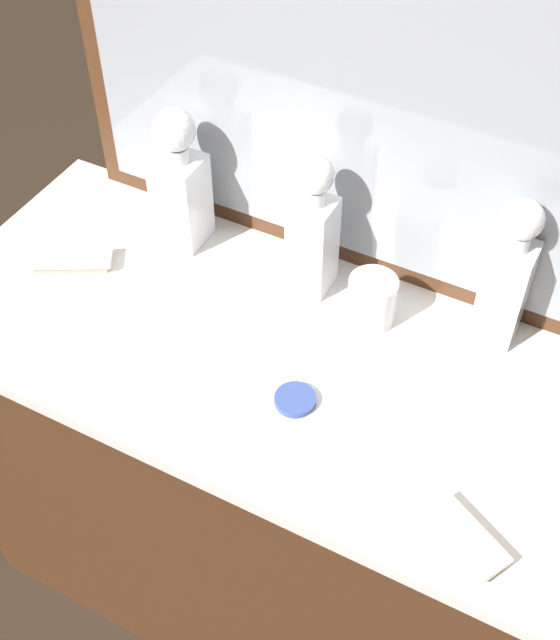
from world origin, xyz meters
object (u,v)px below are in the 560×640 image
(silver_brush_left, at_px, (72,260))
(crystal_decanter_center, at_px, (181,190))
(silver_brush_right, at_px, (465,538))
(porcelain_dish, at_px, (295,400))
(crystal_decanter_left, at_px, (506,284))
(crystal_tumbler_far_right, at_px, (372,302))
(crystal_decanter_rear, at_px, (313,238))

(silver_brush_left, bearing_deg, crystal_decanter_center, 48.29)
(silver_brush_right, distance_m, porcelain_dish, 0.36)
(crystal_decanter_center, xyz_separation_m, crystal_decanter_left, (0.64, 0.04, 0.00))
(silver_brush_left, height_order, silver_brush_right, same)
(crystal_decanter_left, relative_size, crystal_tumbler_far_right, 3.12)
(crystal_decanter_center, relative_size, crystal_tumbler_far_right, 3.10)
(crystal_decanter_center, height_order, crystal_decanter_rear, crystal_decanter_center)
(crystal_decanter_center, distance_m, silver_brush_left, 0.25)
(crystal_decanter_center, xyz_separation_m, crystal_decanter_rear, (0.29, -0.00, -0.00))
(crystal_decanter_center, height_order, silver_brush_left, crystal_decanter_center)
(crystal_decanter_rear, height_order, porcelain_dish, crystal_decanter_rear)
(crystal_decanter_center, height_order, crystal_decanter_left, crystal_decanter_left)
(silver_brush_left, bearing_deg, crystal_decanter_left, 15.00)
(crystal_decanter_center, bearing_deg, porcelain_dish, -34.95)
(crystal_tumbler_far_right, height_order, porcelain_dish, crystal_tumbler_far_right)
(crystal_decanter_rear, distance_m, silver_brush_left, 0.48)
(crystal_decanter_left, height_order, silver_brush_left, crystal_decanter_left)
(crystal_decanter_rear, relative_size, silver_brush_left, 1.75)
(crystal_decanter_center, xyz_separation_m, silver_brush_left, (-0.15, -0.17, -0.11))
(crystal_decanter_left, distance_m, silver_brush_right, 0.45)
(silver_brush_right, bearing_deg, crystal_decanter_rear, 138.87)
(crystal_decanter_center, height_order, silver_brush_right, crystal_decanter_center)
(crystal_tumbler_far_right, distance_m, silver_brush_right, 0.47)
(silver_brush_left, xyz_separation_m, porcelain_dish, (0.54, -0.10, -0.01))
(crystal_decanter_left, bearing_deg, silver_brush_left, -165.00)
(crystal_decanter_center, bearing_deg, crystal_decanter_left, 3.53)
(crystal_decanter_center, bearing_deg, silver_brush_right, -28.12)
(crystal_decanter_left, distance_m, silver_brush_left, 0.83)
(crystal_decanter_rear, bearing_deg, crystal_tumbler_far_right, -13.23)
(silver_brush_right, bearing_deg, crystal_tumbler_far_right, 130.76)
(crystal_tumbler_far_right, bearing_deg, crystal_decanter_left, 19.30)
(crystal_tumbler_far_right, height_order, silver_brush_right, crystal_tumbler_far_right)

